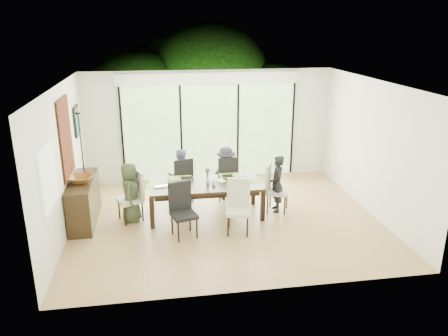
{
  "coord_description": "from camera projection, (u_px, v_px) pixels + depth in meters",
  "views": [
    {
      "loc": [
        -1.3,
        -7.88,
        3.74
      ],
      "look_at": [
        0.0,
        0.25,
        1.0
      ],
      "focal_mm": 35.0,
      "sensor_mm": 36.0,
      "label": 1
    }
  ],
  "objects": [
    {
      "name": "tablet_far_l",
      "position": [
        187.0,
        178.0,
        8.99
      ],
      "size": [
        0.24,
        0.17,
        0.01
      ],
      "primitive_type": "cube",
      "color": "black",
      "rests_on": "table_top"
    },
    {
      "name": "laptop",
      "position": [
        163.0,
        187.0,
        8.49
      ],
      "size": [
        0.34,
        0.25,
        0.02
      ],
      "primitive_type": "imported",
      "rotation": [
        0.0,
        0.0,
        0.2
      ],
      "color": "silver",
      "rests_on": "table_top"
    },
    {
      "name": "papers",
      "position": [
        240.0,
        182.0,
        8.78
      ],
      "size": [
        0.28,
        0.2,
        0.0
      ],
      "primitive_type": "cube",
      "color": "white",
      "rests_on": "table_top"
    },
    {
      "name": "platter_base",
      "position": [
        179.0,
        190.0,
        8.35
      ],
      "size": [
        0.24,
        0.24,
        0.02
      ],
      "primitive_type": "cube",
      "color": "white",
      "rests_on": "table_top"
    },
    {
      "name": "rail_top",
      "position": [
        202.0,
        140.0,
        12.52
      ],
      "size": [
        6.0,
        0.08,
        0.06
      ],
      "primitive_type": "cube",
      "color": "#523923",
      "rests_on": "deck"
    },
    {
      "name": "ceiling",
      "position": [
        226.0,
        83.0,
        7.9
      ],
      "size": [
        6.0,
        5.0,
        0.01
      ],
      "primitive_type": "cube",
      "color": "white",
      "rests_on": "wall_back"
    },
    {
      "name": "table_leg_br",
      "position": [
        253.0,
        190.0,
        9.4
      ],
      "size": [
        0.08,
        0.08,
        0.64
      ],
      "primitive_type": "cube",
      "color": "black",
      "rests_on": "floor"
    },
    {
      "name": "art_canvas",
      "position": [
        78.0,
        121.0,
        9.36
      ],
      "size": [
        0.01,
        0.45,
        0.55
      ],
      "primitive_type": "cube",
      "color": "#1C535B",
      "rests_on": "wall_left"
    },
    {
      "name": "art_frame",
      "position": [
        77.0,
        121.0,
        9.35
      ],
      "size": [
        0.03,
        0.55,
        0.65
      ],
      "primitive_type": "cube",
      "color": "black",
      "rests_on": "wall_left"
    },
    {
      "name": "platter_snacks",
      "position": [
        179.0,
        189.0,
        8.34
      ],
      "size": [
        0.19,
        0.19,
        0.01
      ],
      "primitive_type": "cube",
      "color": "#C76917",
      "rests_on": "table_top"
    },
    {
      "name": "cup_c",
      "position": [
        244.0,
        178.0,
        8.92
      ],
      "size": [
        0.12,
        0.12,
        0.09
      ],
      "primitive_type": "imported",
      "rotation": [
        0.0,
        0.0,
        3.17
      ],
      "color": "white",
      "rests_on": "table_top"
    },
    {
      "name": "wall_right",
      "position": [
        373.0,
        148.0,
        8.78
      ],
      "size": [
        0.02,
        5.0,
        2.7
      ],
      "primitive_type": "cube",
      "color": "beige",
      "rests_on": "floor"
    },
    {
      "name": "foliage_left",
      "position": [
        138.0,
        105.0,
        12.91
      ],
      "size": [
        3.2,
        3.2,
        3.2
      ],
      "primitive_type": "sphere",
      "color": "#14380F",
      "rests_on": "ground"
    },
    {
      "name": "book",
      "position": [
        218.0,
        181.0,
        8.8
      ],
      "size": [
        0.23,
        0.26,
        0.02
      ],
      "primitive_type": "imported",
      "rotation": [
        0.0,
        0.0,
        0.51
      ],
      "color": "white",
      "rests_on": "table_top"
    },
    {
      "name": "tapestry",
      "position": [
        66.0,
        138.0,
        8.15
      ],
      "size": [
        0.02,
        1.0,
        1.5
      ],
      "primitive_type": "cube",
      "color": "maroon",
      "rests_on": "wall_left"
    },
    {
      "name": "tablet_far_r",
      "position": [
        227.0,
        176.0,
        9.12
      ],
      "size": [
        0.22,
        0.16,
        0.01
      ],
      "primitive_type": "cube",
      "color": "black",
      "rests_on": "table_top"
    },
    {
      "name": "wall_left",
      "position": [
        62.0,
        162.0,
        7.88
      ],
      "size": [
        0.02,
        5.0,
        2.7
      ],
      "primitive_type": "cube",
      "color": "beige",
      "rests_on": "floor"
    },
    {
      "name": "wall_back",
      "position": [
        209.0,
        126.0,
        10.68
      ],
      "size": [
        6.0,
        0.02,
        2.7
      ],
      "primitive_type": "cube",
      "color": "silver",
      "rests_on": "floor"
    },
    {
      "name": "placemat_left",
      "position": [
        158.0,
        186.0,
        8.58
      ],
      "size": [
        0.41,
        0.3,
        0.01
      ],
      "primitive_type": "cube",
      "color": "#8ABE43",
      "rests_on": "table_top"
    },
    {
      "name": "person_far_right",
      "position": [
        226.0,
        173.0,
        9.61
      ],
      "size": [
        0.6,
        0.43,
        1.19
      ],
      "primitive_type": "imported",
      "rotation": [
        0.0,
        0.0,
        3.29
      ],
      "color": "#292233",
      "rests_on": "floor"
    },
    {
      "name": "hyacinth_blooms",
      "position": [
        208.0,
        170.0,
        8.69
      ],
      "size": [
        0.1,
        0.1,
        0.1
      ],
      "primitive_type": "sphere",
      "color": "#4449AB",
      "rests_on": "table_top"
    },
    {
      "name": "table_leg_fr",
      "position": [
        263.0,
        206.0,
        8.6
      ],
      "size": [
        0.08,
        0.08,
        0.64
      ],
      "primitive_type": "cube",
      "color": "black",
      "rests_on": "floor"
    },
    {
      "name": "sideboard",
      "position": [
        84.0,
        201.0,
        8.53
      ],
      "size": [
        0.44,
        1.55,
        0.87
      ],
      "primitive_type": "cube",
      "color": "black",
      "rests_on": "floor"
    },
    {
      "name": "glass_doors",
      "position": [
        210.0,
        132.0,
        10.69
      ],
      "size": [
        4.2,
        0.02,
        2.3
      ],
      "primitive_type": "cube",
      "color": "#598C3F",
      "rests_on": "wall_back"
    },
    {
      "name": "bowl",
      "position": [
        81.0,
        179.0,
        8.28
      ],
      "size": [
        0.46,
        0.46,
        0.11
      ],
      "primitive_type": "imported",
      "color": "brown",
      "rests_on": "sideboard"
    },
    {
      "name": "foliage_far",
      "position": [
        176.0,
        91.0,
        14.25
      ],
      "size": [
        3.6,
        3.6,
        3.6
      ],
      "primitive_type": "sphere",
      "color": "#14380F",
      "rests_on": "ground"
    },
    {
      "name": "candlestick_base",
      "position": [
        84.0,
        173.0,
        8.71
      ],
      "size": [
        0.1,
        0.1,
        0.04
      ],
      "primitive_type": "cylinder",
      "color": "black",
      "rests_on": "sideboard"
    },
    {
      "name": "mullion_d",
      "position": [
        292.0,
        129.0,
        11.0
      ],
      "size": [
        0.05,
        0.04,
        2.3
      ],
      "primitive_type": "cube",
      "color": "black",
      "rests_on": "wall_back"
    },
    {
      "name": "table_leg_bl",
      "position": [
        152.0,
        196.0,
        9.08
      ],
      "size": [
        0.08,
        0.08,
        0.64
      ],
      "primitive_type": "cube",
      "color": "black",
      "rests_on": "floor"
    },
    {
      "name": "candlestick_pan",
      "position": [
        78.0,
        113.0,
        8.33
      ],
      "size": [
        0.1,
        0.1,
        0.03
      ],
      "primitive_type": "cylinder",
      "color": "black",
      "rests_on": "sideboard"
    },
    {
      "name": "mullion_c",
      "position": [
        238.0,
        131.0,
        10.79
      ],
      "size": [
        0.05,
        0.04,
        2.3
      ],
      "primitive_type": "cube",
      "color": "black",
      "rests_on": "wall_back"
    },
    {
      "name": "candle",
      "position": [
        78.0,
        110.0,
        8.31
      ],
      "size": [
        0.03,
        0.03,
        0.1
      ],
      "primitive_type": "cylinder",
      "color": "silver",
      "rests_on": "sideboard"
    },
    {
      "name": "side_window",
      "position": [
        49.0,
        176.0,
        6.72
      ],
      "size": [
        0.02,
        0.9,
        1.0
      ],
      "primitive_type": "cube",
      "color": "#8CAD7F",
      "rests_on": "wall_left"
    },
    {
      "name": "floor",
      "position": [
        226.0,
        219.0,
        8.76
      ],
      "size": [
        6.0,
        5.0,
        0.01
      ],
      "primitive_type": "cube",
      "color": "olive",
      "rests_on": "ground"
    },
    {
      "name": "chair_near_left",
      "position": [
        184.0,
        211.0,
        7.89
      ],
      "size": [
        0.53,
        0.53,
        1.02
      ],
      "primitive_type": null,
      "rotation": [
        0.0,
        0.0,
        0.27
      ],
      "color": "black",
      "rests_on": "floor"
    },
    {
      "name": "placemat_far_l",
      "position": [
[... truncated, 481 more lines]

